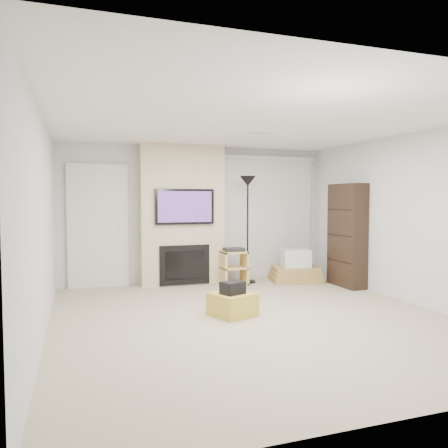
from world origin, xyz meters
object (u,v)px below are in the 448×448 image
object	(u,v)px
box_stack	(295,269)
ottoman	(232,304)
floor_lamp	(248,199)
bookshelf	(347,235)
av_stand	(234,265)

from	to	relation	value
box_stack	ottoman	bearing A→B (deg)	-135.48
ottoman	floor_lamp	size ratio (longest dim) A/B	0.26
box_stack	bookshelf	distance (m)	1.16
av_stand	box_stack	world-z (taller)	av_stand
floor_lamp	box_stack	distance (m)	1.59
ottoman	av_stand	world-z (taller)	av_stand
floor_lamp	bookshelf	bearing A→B (deg)	-29.94
ottoman	bookshelf	size ratio (longest dim) A/B	0.28
bookshelf	av_stand	bearing A→B (deg)	156.88
floor_lamp	av_stand	world-z (taller)	floor_lamp
floor_lamp	ottoman	bearing A→B (deg)	-116.61
box_stack	bookshelf	world-z (taller)	bookshelf
av_stand	box_stack	xyz separation A→B (m)	(1.20, -0.08, -0.12)
av_stand	box_stack	distance (m)	1.21
floor_lamp	box_stack	size ratio (longest dim) A/B	1.89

